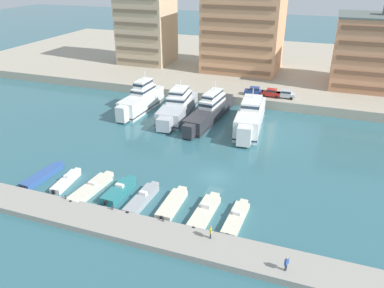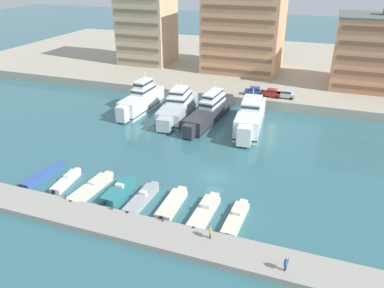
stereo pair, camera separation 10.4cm
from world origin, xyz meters
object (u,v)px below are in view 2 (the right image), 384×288
at_px(motorboat_cream_center_right, 172,203).
at_px(car_red_left, 271,93).
at_px(yacht_silver_left, 178,106).
at_px(motorboat_grey_center, 142,199).
at_px(yacht_charcoal_mid_left, 210,111).
at_px(motorboat_cream_mid_left, 91,188).
at_px(motorboat_blue_far_left, 43,175).
at_px(pedestrian_near_edge, 210,231).
at_px(motorboat_teal_center_left, 119,191).
at_px(car_blue_far_left, 254,91).
at_px(motorboat_cream_right, 236,218).
at_px(pedestrian_mid_deck, 286,263).
at_px(motorboat_white_left, 66,181).
at_px(motorboat_cream_mid_right, 205,212).
at_px(yacht_white_center_left, 250,117).
at_px(yacht_white_far_left, 141,100).
at_px(car_silver_mid_left, 286,94).

xyz_separation_m(motorboat_cream_center_right, car_red_left, (5.91, 42.83, 2.61)).
height_order(yacht_silver_left, motorboat_grey_center, yacht_silver_left).
height_order(yacht_charcoal_mid_left, motorboat_cream_mid_left, yacht_charcoal_mid_left).
xyz_separation_m(yacht_silver_left, motorboat_blue_far_left, (-9.56, -30.04, -1.57)).
height_order(motorboat_grey_center, car_red_left, car_red_left).
bearing_deg(pedestrian_near_edge, motorboat_cream_center_right, 141.94).
bearing_deg(motorboat_grey_center, motorboat_cream_center_right, 6.26).
height_order(motorboat_blue_far_left, motorboat_grey_center, motorboat_grey_center).
xyz_separation_m(yacht_charcoal_mid_left, motorboat_blue_far_left, (-16.57, -29.95, -1.61)).
distance_m(yacht_silver_left, motorboat_teal_center_left, 30.30).
bearing_deg(motorboat_blue_far_left, car_blue_far_left, 61.70).
height_order(motorboat_cream_mid_left, motorboat_cream_center_right, motorboat_cream_mid_left).
relative_size(yacht_silver_left, motorboat_teal_center_left, 2.64).
relative_size(yacht_charcoal_mid_left, motorboat_cream_right, 2.64).
distance_m(motorboat_teal_center_left, pedestrian_mid_deck, 24.62).
bearing_deg(motorboat_white_left, pedestrian_near_edge, -12.81).
relative_size(motorboat_white_left, motorboat_cream_mid_right, 0.81).
xyz_separation_m(yacht_charcoal_mid_left, motorboat_teal_center_left, (-3.70, -30.00, -1.47)).
bearing_deg(motorboat_cream_center_right, car_blue_far_left, 87.16).
bearing_deg(motorboat_cream_right, yacht_white_center_left, 98.60).
height_order(yacht_white_far_left, car_silver_mid_left, yacht_white_far_left).
distance_m(car_red_left, pedestrian_mid_deck, 51.23).
bearing_deg(motorboat_teal_center_left, car_red_left, 72.00).
relative_size(yacht_white_far_left, yacht_charcoal_mid_left, 0.80).
bearing_deg(motorboat_cream_center_right, yacht_white_center_left, 81.62).
height_order(yacht_white_far_left, yacht_charcoal_mid_left, yacht_white_far_left).
bearing_deg(car_silver_mid_left, yacht_white_far_left, -156.44).
bearing_deg(pedestrian_near_edge, motorboat_cream_right, 71.02).
distance_m(motorboat_blue_far_left, pedestrian_mid_deck, 37.08).
bearing_deg(pedestrian_near_edge, car_silver_mid_left, 87.38).
relative_size(motorboat_cream_right, car_silver_mid_left, 1.93).
height_order(motorboat_cream_center_right, motorboat_cream_mid_right, motorboat_cream_mid_right).
bearing_deg(car_red_left, motorboat_cream_center_right, -97.86).
distance_m(car_red_left, car_silver_mid_left, 3.15).
relative_size(motorboat_teal_center_left, motorboat_cream_mid_right, 0.85).
height_order(yacht_silver_left, yacht_charcoal_mid_left, yacht_charcoal_mid_left).
height_order(yacht_charcoal_mid_left, pedestrian_near_edge, yacht_charcoal_mid_left).
relative_size(motorboat_white_left, motorboat_grey_center, 0.84).
distance_m(motorboat_blue_far_left, car_red_left, 50.41).
distance_m(motorboat_white_left, motorboat_cream_center_right, 16.50).
height_order(yacht_white_far_left, pedestrian_mid_deck, yacht_white_far_left).
relative_size(yacht_silver_left, motorboat_grey_center, 2.33).
relative_size(motorboat_blue_far_left, car_red_left, 1.98).
height_order(motorboat_cream_right, car_blue_far_left, car_blue_far_left).
xyz_separation_m(motorboat_white_left, car_silver_mid_left, (25.56, 43.00, 2.55)).
xyz_separation_m(motorboat_cream_center_right, car_silver_mid_left, (9.06, 42.95, 2.61)).
bearing_deg(motorboat_blue_far_left, motorboat_teal_center_left, -0.23).
relative_size(yacht_white_far_left, motorboat_blue_far_left, 2.05).
height_order(yacht_charcoal_mid_left, motorboat_cream_right, yacht_charcoal_mid_left).
height_order(motorboat_cream_right, car_silver_mid_left, car_silver_mid_left).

